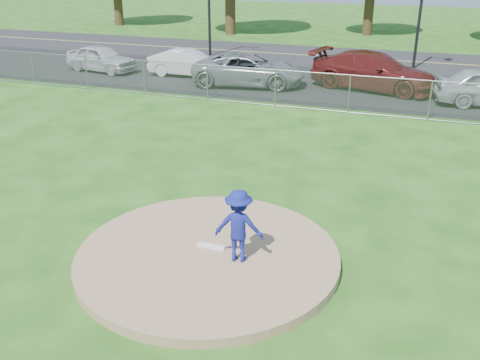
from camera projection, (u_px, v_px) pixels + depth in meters
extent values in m
plane|color=#1D4E11|center=(312.00, 124.00, 19.72)|extent=(120.00, 120.00, 0.00)
cylinder|color=#9D7656|center=(208.00, 256.00, 11.01)|extent=(5.40, 5.40, 0.20)
cube|color=white|center=(211.00, 246.00, 11.13)|extent=(0.60, 0.15, 0.04)
cube|color=gray|center=(324.00, 92.00, 21.16)|extent=(40.00, 0.06, 1.50)
cube|color=black|center=(341.00, 86.00, 25.35)|extent=(50.00, 8.00, 0.01)
cube|color=#242326|center=(362.00, 59.00, 31.85)|extent=(60.00, 7.00, 0.01)
cylinder|color=#3A2715|center=(118.00, 0.00, 45.55)|extent=(0.74, 0.74, 4.20)
cylinder|color=#3D2716|center=(230.00, 1.00, 40.32)|extent=(0.78, 0.78, 4.90)
cylinder|color=#392614|center=(369.00, 9.00, 40.07)|extent=(0.72, 0.72, 3.85)
cylinder|color=black|center=(209.00, 8.00, 31.77)|extent=(0.16, 0.16, 5.60)
cylinder|color=black|center=(420.00, 15.00, 28.10)|extent=(0.16, 0.16, 5.60)
imported|color=navy|center=(239.00, 226.00, 10.42)|extent=(1.04, 0.69, 1.50)
cone|color=orange|center=(203.00, 74.00, 26.09)|extent=(0.37, 0.37, 0.72)
imported|color=silver|center=(101.00, 58.00, 28.20)|extent=(4.18, 2.26, 1.35)
imported|color=white|center=(188.00, 63.00, 27.10)|extent=(4.02, 1.41, 1.32)
imported|color=gray|center=(248.00, 70.00, 25.17)|extent=(5.57, 3.24, 1.46)
imported|color=#5C1917|center=(374.00, 71.00, 24.41)|extent=(6.16, 3.66, 1.67)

